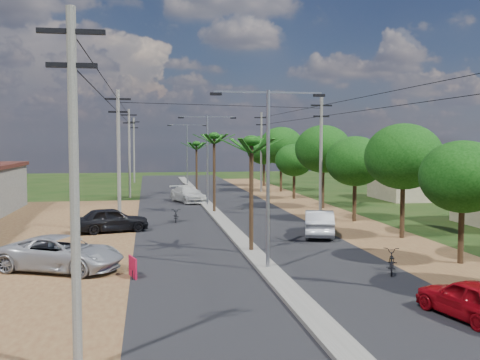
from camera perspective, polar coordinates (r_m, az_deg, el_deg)
The scene contains 33 objects.
ground at distance 25.30m, azimuth 2.83°, elevation -9.24°, with size 160.00×160.00×0.00m, color black.
road at distance 39.84m, azimuth -1.77°, elevation -4.33°, with size 12.00×110.00×0.04m, color black.
median at distance 42.77m, azimuth -2.31°, elevation -3.67°, with size 1.00×90.00×0.18m, color #605E56.
dirt_shoulder_east at distance 41.82m, azimuth 9.88°, elevation -4.00°, with size 5.00×90.00×0.03m, color brown.
house_east_far at distance 58.41m, azimuth 17.29°, elevation 0.48°, with size 7.60×7.50×4.60m.
tree_east_b at distance 28.17m, azimuth 21.68°, elevation 0.30°, with size 4.00×4.00×5.83m.
tree_east_c at distance 34.49m, azimuth 16.27°, elevation 2.30°, with size 4.60×4.60×6.83m.
tree_east_d at distance 40.81m, azimuth 11.61°, elevation 1.88°, with size 4.20×4.20×6.13m.
tree_east_e at distance 48.40m, azimuth 8.44°, elevation 3.12°, with size 4.80×4.80×7.14m.
tree_east_f at distance 56.00m, azimuth 5.53°, elevation 2.03°, with size 3.80×3.80×5.52m.
tree_east_g at distance 63.87m, azimuth 4.20°, elevation 3.49°, with size 5.00×5.00×7.38m.
tree_east_h at distance 71.61m, azimuth 2.46°, elevation 3.07°, with size 4.40×4.40×6.52m.
palm_median_near at distance 28.55m, azimuth 1.16°, elevation 3.48°, with size 2.00×2.00×6.15m.
palm_median_mid at distance 44.38m, azimuth -2.65°, elevation 4.13°, with size 2.00×2.00×6.55m.
palm_median_far at distance 60.30m, azimuth -4.45°, elevation 3.48°, with size 2.00×2.00×5.85m.
streetlight_near at distance 24.65m, azimuth 2.87°, elevation 1.65°, with size 5.10×0.18×8.00m.
streetlight_mid at distance 49.36m, azimuth -3.33°, elevation 2.82°, with size 5.10×0.18×8.00m.
streetlight_far at distance 74.26m, azimuth -5.39°, elevation 3.20°, with size 5.10×0.18×8.00m.
utility_pole_w_a at distance 14.21m, azimuth -16.48°, elevation -0.35°, with size 1.60×0.24×9.00m.
utility_pole_w_b at distance 36.12m, azimuth -12.22°, elevation 2.27°, with size 1.60×0.24×9.00m.
utility_pole_w_c at distance 58.10m, azimuth -11.18°, elevation 2.90°, with size 1.60×0.24×9.00m.
utility_pole_w_d at distance 79.09m, azimuth -10.72°, elevation 3.18°, with size 1.60×0.24×9.00m.
utility_pole_e_b at distance 42.06m, azimuth 8.22°, elevation 2.55°, with size 1.60×0.24×9.00m.
utility_pole_e_c at distance 63.37m, azimuth 2.18°, elevation 3.06°, with size 1.60×0.24×9.00m.
car_red_near at distance 19.97m, azimuth 22.30°, elevation -11.21°, with size 1.55×3.86×1.32m, color maroon.
car_silver_mid at distance 34.38m, azimuth 8.04°, elevation -4.41°, with size 1.67×4.79×1.58m, color #A0A3A8.
car_white_far at distance 52.78m, azimuth -5.32°, elevation -1.51°, with size 2.08×5.11×1.48m, color #B1B1AD.
car_parked_silver at distance 26.32m, azimuth -17.72°, elevation -7.19°, with size 2.57×5.57×1.55m, color #A0A3A8.
car_parked_dark at distance 36.44m, azimuth -12.92°, elevation -4.00°, with size 1.85×4.60×1.57m, color black.
moto_rider_east at distance 25.53m, azimuth 15.11°, elevation -8.08°, with size 0.68×1.94×1.02m, color black.
moto_rider_west_a at distance 40.23m, azimuth -6.52°, elevation -3.60°, with size 0.65×1.86×0.97m, color black.
moto_rider_west_b at distance 61.58m, azimuth -5.63°, elevation -0.89°, with size 0.53×1.86×1.12m, color black.
roadside_sign at distance 24.38m, azimuth -10.84°, elevation -8.73°, with size 0.37×1.07×0.91m.
Camera 1 is at (-5.25, -24.06, 5.79)m, focal length 42.00 mm.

